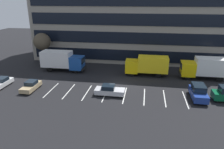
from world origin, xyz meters
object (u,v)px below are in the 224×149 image
(sedan_white, at_px, (2,82))
(sedan_tan, at_px, (31,86))
(box_truck_blue, at_px, (62,60))
(box_truck_yellow_all, at_px, (147,65))
(sedan_silver, at_px, (110,90))
(suv_navy, at_px, (198,92))
(bare_tree, at_px, (42,42))
(box_truck_yellow, at_px, (206,67))

(sedan_white, xyz_separation_m, sedan_tan, (5.24, -0.52, -0.01))
(box_truck_blue, distance_m, sedan_white, 11.11)
(box_truck_yellow_all, bearing_deg, box_truck_blue, 179.81)
(box_truck_yellow_all, bearing_deg, sedan_silver, -119.63)
(sedan_silver, xyz_separation_m, sedan_tan, (-12.00, -0.17, -0.05))
(suv_navy, relative_size, bare_tree, 0.68)
(box_truck_blue, xyz_separation_m, sedan_tan, (-1.26, -9.41, -1.46))
(sedan_silver, relative_size, sedan_tan, 1.08)
(sedan_silver, bearing_deg, suv_navy, 4.00)
(sedan_white, bearing_deg, suv_navy, 0.99)
(sedan_tan, distance_m, bare_tree, 14.21)
(box_truck_yellow_all, bearing_deg, box_truck_yellow, -0.78)
(sedan_white, bearing_deg, box_truck_blue, 53.81)
(box_truck_yellow, xyz_separation_m, suv_navy, (-2.79, -8.19, -1.13))
(box_truck_yellow, bearing_deg, suv_navy, -108.79)
(box_truck_yellow_all, relative_size, bare_tree, 1.17)
(box_truck_yellow_all, height_order, suv_navy, box_truck_yellow_all)
(box_truck_blue, relative_size, box_truck_yellow, 1.01)
(sedan_tan, bearing_deg, box_truck_blue, 82.37)
(box_truck_yellow, height_order, bare_tree, bare_tree)
(sedan_silver, height_order, sedan_white, sedan_silver)
(suv_navy, height_order, sedan_white, suv_navy)
(box_truck_yellow, relative_size, suv_navy, 1.81)
(box_truck_yellow_all, distance_m, bare_tree, 21.93)
(box_truck_yellow, bearing_deg, sedan_white, -164.91)
(sedan_tan, bearing_deg, box_truck_yellow_all, 28.51)
(box_truck_yellow, bearing_deg, sedan_tan, -161.16)
(box_truck_yellow, relative_size, sedan_white, 2.03)
(sedan_white, height_order, sedan_tan, sedan_white)
(box_truck_yellow_all, bearing_deg, bare_tree, 170.54)
(sedan_silver, relative_size, bare_tree, 0.65)
(sedan_white, relative_size, bare_tree, 0.61)
(sedan_silver, height_order, bare_tree, bare_tree)
(box_truck_yellow_all, xyz_separation_m, bare_tree, (-21.46, 3.58, 2.77))
(box_truck_yellow_all, distance_m, sedan_white, 24.17)
(sedan_silver, bearing_deg, box_truck_blue, 139.30)
(box_truck_yellow_all, xyz_separation_m, box_truck_yellow, (9.81, -0.13, 0.12))
(box_truck_blue, bearing_deg, suv_navy, -20.03)
(box_truck_blue, distance_m, suv_navy, 24.49)
(box_truck_blue, xyz_separation_m, suv_navy, (22.98, -8.38, -1.15))
(box_truck_yellow_all, height_order, sedan_silver, box_truck_yellow_all)
(bare_tree, bearing_deg, suv_navy, -22.67)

